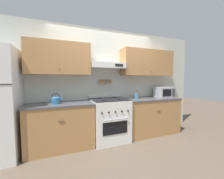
{
  "coord_description": "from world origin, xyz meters",
  "views": [
    {
      "loc": [
        -1.04,
        -2.51,
        1.36
      ],
      "look_at": [
        0.05,
        0.27,
        1.14
      ],
      "focal_mm": 22.0,
      "sensor_mm": 36.0,
      "label": 1
    }
  ],
  "objects_px": {
    "stove_range": "(110,119)",
    "microwave": "(164,92)",
    "tea_kettle": "(56,100)",
    "utensil_crock": "(137,96)"
  },
  "relations": [
    {
      "from": "stove_range",
      "to": "microwave",
      "type": "relative_size",
      "value": 2.23
    },
    {
      "from": "tea_kettle",
      "to": "microwave",
      "type": "xyz_separation_m",
      "value": [
        2.65,
        0.02,
        0.06
      ]
    },
    {
      "from": "tea_kettle",
      "to": "microwave",
      "type": "relative_size",
      "value": 0.49
    },
    {
      "from": "stove_range",
      "to": "utensil_crock",
      "type": "bearing_deg",
      "value": 2.51
    },
    {
      "from": "stove_range",
      "to": "tea_kettle",
      "type": "xyz_separation_m",
      "value": [
        -1.1,
        0.03,
        0.5
      ]
    },
    {
      "from": "tea_kettle",
      "to": "stove_range",
      "type": "bearing_deg",
      "value": -1.63
    },
    {
      "from": "stove_range",
      "to": "tea_kettle",
      "type": "relative_size",
      "value": 4.56
    },
    {
      "from": "tea_kettle",
      "to": "utensil_crock",
      "type": "height_order",
      "value": "utensil_crock"
    },
    {
      "from": "tea_kettle",
      "to": "microwave",
      "type": "distance_m",
      "value": 2.66
    },
    {
      "from": "microwave",
      "to": "utensil_crock",
      "type": "xyz_separation_m",
      "value": [
        -0.84,
        -0.02,
        -0.06
      ]
    }
  ]
}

